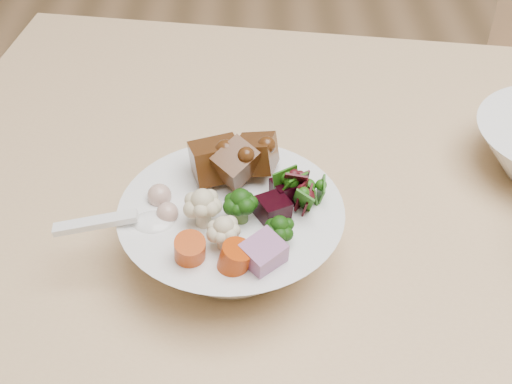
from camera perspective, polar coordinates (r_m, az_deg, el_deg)
food_bowl at (r=0.63m, az=-1.82°, el=-2.96°), size 0.20×0.20×0.11m
soup_spoon at (r=0.61m, az=-9.36°, el=-2.49°), size 0.10×0.03×0.02m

